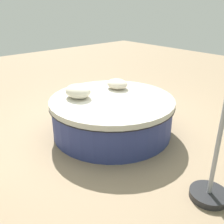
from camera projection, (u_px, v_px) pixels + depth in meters
ground_plane at (112, 132)px, 4.50m from camera, size 16.00×16.00×0.00m
round_bed at (112, 115)px, 4.37m from camera, size 2.08×2.08×0.63m
throw_pillow_0 at (117, 84)px, 4.69m from camera, size 0.41×0.35×0.18m
throw_pillow_1 at (78, 91)px, 4.24m from camera, size 0.48×0.39×0.22m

